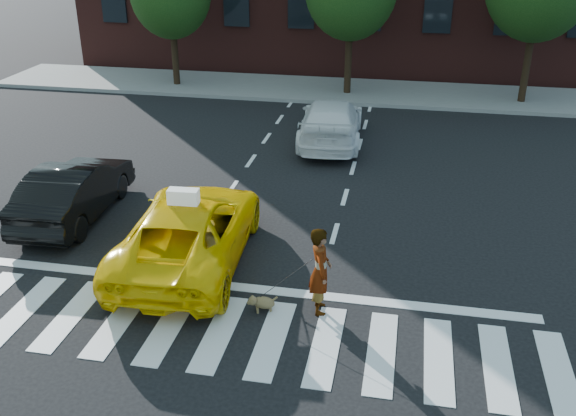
{
  "coord_description": "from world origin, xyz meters",
  "views": [
    {
      "loc": [
        3.14,
        -9.39,
        7.19
      ],
      "look_at": [
        0.65,
        3.32,
        1.1
      ],
      "focal_mm": 40.0,
      "sensor_mm": 36.0,
      "label": 1
    }
  ],
  "objects_px": {
    "white_suv": "(331,121)",
    "dog": "(261,302)",
    "black_sedan": "(74,190)",
    "woman": "(320,271)",
    "taxi": "(189,230)"
  },
  "relations": [
    {
      "from": "woman",
      "to": "taxi",
      "type": "bearing_deg",
      "value": 51.95
    },
    {
      "from": "white_suv",
      "to": "dog",
      "type": "height_order",
      "value": "white_suv"
    },
    {
      "from": "white_suv",
      "to": "dog",
      "type": "relative_size",
      "value": 8.34
    },
    {
      "from": "taxi",
      "to": "white_suv",
      "type": "xyz_separation_m",
      "value": [
        2.0,
        8.57,
        -0.03
      ]
    },
    {
      "from": "white_suv",
      "to": "dog",
      "type": "bearing_deg",
      "value": 86.19
    },
    {
      "from": "white_suv",
      "to": "dog",
      "type": "distance_m",
      "value": 10.24
    },
    {
      "from": "taxi",
      "to": "white_suv",
      "type": "bearing_deg",
      "value": -106.76
    },
    {
      "from": "woman",
      "to": "dog",
      "type": "relative_size",
      "value": 3.02
    },
    {
      "from": "taxi",
      "to": "woman",
      "type": "distance_m",
      "value": 3.42
    },
    {
      "from": "white_suv",
      "to": "woman",
      "type": "relative_size",
      "value": 2.76
    },
    {
      "from": "black_sedan",
      "to": "woman",
      "type": "xyz_separation_m",
      "value": [
        6.72,
        -3.01,
        0.18
      ]
    },
    {
      "from": "black_sedan",
      "to": "white_suv",
      "type": "distance_m",
      "value": 8.93
    },
    {
      "from": "taxi",
      "to": "woman",
      "type": "relative_size",
      "value": 3.0
    },
    {
      "from": "white_suv",
      "to": "woman",
      "type": "xyz_separation_m",
      "value": [
        1.12,
        -9.97,
        0.18
      ]
    },
    {
      "from": "taxi",
      "to": "black_sedan",
      "type": "relative_size",
      "value": 1.23
    }
  ]
}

